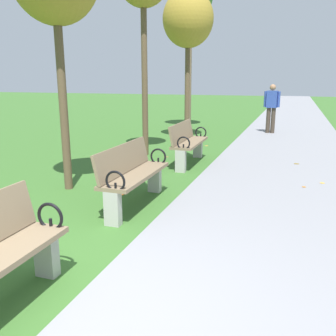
% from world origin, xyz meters
% --- Properties ---
extents(ground_plane, '(80.00, 80.00, 0.00)m').
position_xyz_m(ground_plane, '(0.00, 0.00, 0.00)').
color(ground_plane, '#386628').
extents(paved_walkway, '(3.07, 44.00, 0.02)m').
position_xyz_m(paved_walkway, '(1.54, 18.00, 0.01)').
color(paved_walkway, gray).
rests_on(paved_walkway, ground).
extents(park_bench_2, '(0.48, 1.60, 0.90)m').
position_xyz_m(park_bench_2, '(-0.50, 2.68, 0.49)').
color(park_bench_2, '#7A664C').
rests_on(park_bench_2, ground).
extents(park_bench_3, '(0.51, 1.61, 0.90)m').
position_xyz_m(park_bench_3, '(-0.50, 5.53, 0.49)').
color(park_bench_3, '#7A664C').
rests_on(park_bench_3, ground).
extents(tree_3, '(1.44, 1.44, 4.25)m').
position_xyz_m(tree_3, '(-1.42, 8.58, 3.42)').
color(tree_3, brown).
rests_on(tree_3, ground).
extents(pedestrian_walking, '(0.53, 0.26, 1.62)m').
position_xyz_m(pedestrian_walking, '(0.88, 10.82, 0.93)').
color(pedestrian_walking, '#3D3328').
rests_on(pedestrian_walking, paved_walkway).
extents(scattered_leaves, '(4.67, 9.66, 0.02)m').
position_xyz_m(scattered_leaves, '(-0.22, 3.34, 0.01)').
color(scattered_leaves, gold).
rests_on(scattered_leaves, ground).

